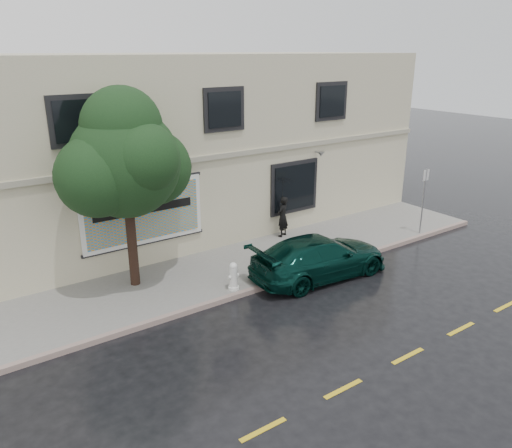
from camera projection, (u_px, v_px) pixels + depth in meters
ground at (314, 301)px, 15.00m from camera, size 90.00×90.00×0.00m
sidewalk at (253, 263)px, 17.49m from camera, size 20.00×3.50×0.15m
curb at (283, 281)px, 16.14m from camera, size 20.00×0.18×0.16m
road_marking at (408, 356)px, 12.30m from camera, size 19.00×0.12×0.01m
building at (174, 142)px, 20.80m from camera, size 20.00×8.12×7.00m
billboard at (144, 213)px, 16.40m from camera, size 4.30×0.16×2.20m
car at (320, 257)px, 16.38m from camera, size 4.95×2.43×1.41m
pedestrian at (283, 217)px, 19.52m from camera, size 0.70×0.60×1.62m
umbrella at (283, 188)px, 19.14m from camera, size 1.05×1.05×0.71m
street_tree at (125, 163)px, 14.48m from camera, size 3.23×3.23×5.51m
fire_hydrant at (233, 276)px, 15.28m from camera, size 0.36×0.34×0.89m
sign_pole at (424, 195)px, 19.60m from camera, size 0.33×0.06×2.64m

